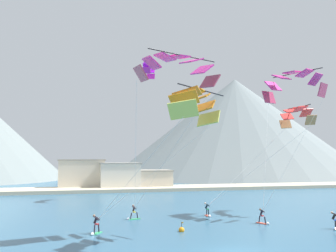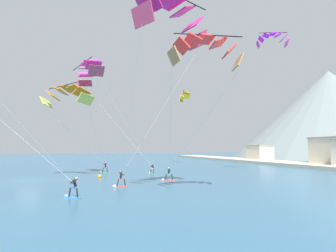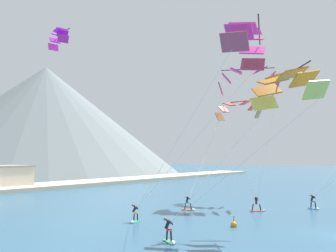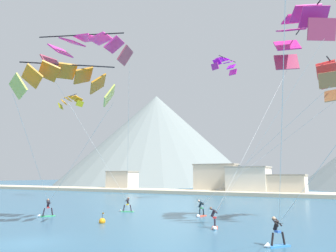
# 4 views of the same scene
# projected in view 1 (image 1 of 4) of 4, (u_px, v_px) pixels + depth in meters

# --- Properties ---
(kitesurfer_near_lead) EXTENTS (1.78, 0.93, 1.67)m
(kitesurfer_near_lead) POSITION_uv_depth(u_px,v_px,m) (132.00, 215.00, 42.14)
(kitesurfer_near_lead) COLOR #33B266
(kitesurfer_near_lead) RESTS_ON ground
(kitesurfer_near_trail) EXTENTS (1.28, 1.68, 1.80)m
(kitesurfer_near_trail) POSITION_uv_depth(u_px,v_px,m) (95.00, 228.00, 34.04)
(kitesurfer_near_trail) COLOR #33B266
(kitesurfer_near_trail) RESTS_ON ground
(kitesurfer_mid_center) EXTENTS (1.43, 1.59, 1.74)m
(kitesurfer_mid_center) POSITION_uv_depth(u_px,v_px,m) (335.00, 224.00, 36.39)
(kitesurfer_mid_center) COLOR #337FDB
(kitesurfer_mid_center) RESTS_ON ground
(kitesurfer_far_left) EXTENTS (0.69, 1.77, 1.69)m
(kitesurfer_far_left) POSITION_uv_depth(u_px,v_px,m) (208.00, 212.00, 44.43)
(kitesurfer_far_left) COLOR #E54C33
(kitesurfer_far_left) RESTS_ON ground
(kitesurfer_far_right) EXTENTS (0.94, 1.78, 1.69)m
(kitesurfer_far_right) POSITION_uv_depth(u_px,v_px,m) (264.00, 219.00, 39.25)
(kitesurfer_far_right) COLOR #E54C33
(kitesurfer_far_right) RESTS_ON ground
(parafoil_kite_near_lead) EXTENTS (8.48, 12.31, 15.17)m
(parafoil_kite_near_lead) POSITION_uv_depth(u_px,v_px,m) (178.00, 67.00, 34.49)
(parafoil_kite_near_lead) COLOR #A03C53
(parafoil_kite_near_trail) EXTENTS (10.87, 9.30, 11.30)m
(parafoil_kite_near_trail) POSITION_uv_depth(u_px,v_px,m) (194.00, 103.00, 31.57)
(parafoil_kite_near_trail) COLOR #C7CA4F
(parafoil_kite_far_left) EXTENTS (13.18, 6.64, 12.27)m
(parafoil_kite_far_left) POSITION_uv_depth(u_px,v_px,m) (296.00, 115.00, 48.49)
(parafoil_kite_far_left) COLOR #AF7442
(parafoil_kite_far_right) EXTENTS (9.35, 7.74, 16.28)m
(parafoil_kite_far_right) POSITION_uv_depth(u_px,v_px,m) (293.00, 83.00, 45.96)
(parafoil_kite_far_right) COLOR #B0375B
(parafoil_kite_distant_low_drift) EXTENTS (3.13, 5.18, 2.26)m
(parafoil_kite_distant_low_drift) POSITION_uv_depth(u_px,v_px,m) (149.00, 68.00, 63.80)
(parafoil_kite_distant_low_drift) COLOR #B62799
(race_marker_buoy) EXTENTS (0.56, 0.56, 1.02)m
(race_marker_buoy) POSITION_uv_depth(u_px,v_px,m) (181.00, 230.00, 35.11)
(race_marker_buoy) COLOR orange
(race_marker_buoy) RESTS_ON ground
(shoreline_strip) EXTENTS (180.00, 10.00, 0.70)m
(shoreline_strip) POSITION_uv_depth(u_px,v_px,m) (126.00, 189.00, 79.54)
(shoreline_strip) COLOR beige
(shoreline_strip) RESTS_ON ground
(shore_building_harbour_front) EXTENTS (10.15, 5.12, 6.64)m
(shore_building_harbour_front) POSITION_uv_depth(u_px,v_px,m) (81.00, 174.00, 82.14)
(shore_building_harbour_front) COLOR beige
(shore_building_harbour_front) RESTS_ON ground
(shore_building_promenade_mid) EXTENTS (7.51, 7.15, 4.24)m
(shore_building_promenade_mid) POSITION_uv_depth(u_px,v_px,m) (154.00, 179.00, 84.47)
(shore_building_promenade_mid) COLOR beige
(shore_building_promenade_mid) RESTS_ON ground
(shore_building_quay_east) EXTENTS (8.86, 6.72, 5.91)m
(shore_building_quay_east) POSITION_uv_depth(u_px,v_px,m) (119.00, 176.00, 82.08)
(shore_building_quay_east) COLOR silver
(shore_building_quay_east) RESTS_ON ground
(mountain_peak_central_summit) EXTENTS (95.42, 95.42, 37.67)m
(mountain_peak_central_summit) POSITION_uv_depth(u_px,v_px,m) (235.00, 127.00, 144.80)
(mountain_peak_central_summit) COLOR slate
(mountain_peak_central_summit) RESTS_ON ground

